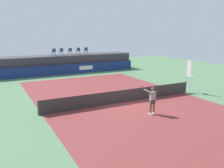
# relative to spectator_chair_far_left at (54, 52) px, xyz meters

# --- Properties ---
(ground_plane) EXTENTS (48.00, 48.00, 0.00)m
(ground_plane) POSITION_rel_spectator_chair_far_left_xyz_m (1.29, -11.94, -2.69)
(ground_plane) COLOR #4C704C
(court_inner) EXTENTS (12.00, 22.00, 0.00)m
(court_inner) POSITION_rel_spectator_chair_far_left_xyz_m (1.29, -14.94, -2.69)
(court_inner) COLOR maroon
(court_inner) RESTS_ON ground
(sponsor_wall) EXTENTS (18.00, 0.22, 1.20)m
(sponsor_wall) POSITION_rel_spectator_chair_far_left_xyz_m (1.30, -1.44, -2.09)
(sponsor_wall) COLOR navy
(sponsor_wall) RESTS_ON ground
(spectator_platform) EXTENTS (18.00, 2.80, 2.20)m
(spectator_platform) POSITION_rel_spectator_chair_far_left_xyz_m (1.29, 0.36, -1.59)
(spectator_platform) COLOR #38383D
(spectator_platform) RESTS_ON ground
(spectator_chair_far_left) EXTENTS (0.47, 0.47, 0.89)m
(spectator_chair_far_left) POSITION_rel_spectator_chair_far_left_xyz_m (0.00, 0.00, 0.00)
(spectator_chair_far_left) COLOR #2D3D56
(spectator_chair_far_left) RESTS_ON spectator_platform
(spectator_chair_left) EXTENTS (0.47, 0.47, 0.89)m
(spectator_chair_left) POSITION_rel_spectator_chair_far_left_xyz_m (1.05, 0.36, 0.00)
(spectator_chair_left) COLOR #2D3D56
(spectator_chair_left) RESTS_ON spectator_platform
(spectator_chair_center) EXTENTS (0.45, 0.45, 0.89)m
(spectator_chair_center) POSITION_rel_spectator_chair_far_left_xyz_m (2.14, 0.19, 0.00)
(spectator_chair_center) COLOR #2D3D56
(spectator_chair_center) RESTS_ON spectator_platform
(spectator_chair_right) EXTENTS (0.47, 0.47, 0.89)m
(spectator_chair_right) POSITION_rel_spectator_chair_far_left_xyz_m (3.24, 0.16, 0.00)
(spectator_chair_right) COLOR #2D3D56
(spectator_chair_right) RESTS_ON spectator_platform
(spectator_chair_far_right) EXTENTS (0.48, 0.48, 0.89)m
(spectator_chair_far_right) POSITION_rel_spectator_chair_far_left_xyz_m (4.29, 0.13, 0.00)
(spectator_chair_far_right) COLOR #2D3D56
(spectator_chair_far_right) RESTS_ON spectator_platform
(umpire_chair) EXTENTS (0.49, 0.49, 2.76)m
(umpire_chair) POSITION_rel_spectator_chair_far_left_xyz_m (7.82, -14.95, -1.11)
(umpire_chair) COLOR white
(umpire_chair) RESTS_ON ground
(tennis_net) EXTENTS (12.40, 0.02, 0.95)m
(tennis_net) POSITION_rel_spectator_chair_far_left_xyz_m (1.29, -14.94, -2.22)
(tennis_net) COLOR #2D2D2D
(tennis_net) RESTS_ON ground
(net_post_near) EXTENTS (0.10, 0.10, 1.00)m
(net_post_near) POSITION_rel_spectator_chair_far_left_xyz_m (-4.91, -14.94, -2.19)
(net_post_near) COLOR #4C4C51
(net_post_near) RESTS_ON ground
(net_post_far) EXTENTS (0.10, 0.10, 1.00)m
(net_post_far) POSITION_rel_spectator_chair_far_left_xyz_m (7.49, -14.94, -2.19)
(net_post_far) COLOR #4C4C51
(net_post_far) RESTS_ON ground
(tennis_player) EXTENTS (0.68, 1.12, 1.77)m
(tennis_player) POSITION_rel_spectator_chair_far_left_xyz_m (1.61, -18.04, -1.73)
(tennis_player) COLOR white
(tennis_player) RESTS_ON court_inner
(tennis_ball) EXTENTS (0.07, 0.07, 0.07)m
(tennis_ball) POSITION_rel_spectator_chair_far_left_xyz_m (3.35, -15.03, -2.66)
(tennis_ball) COLOR #D8EA33
(tennis_ball) RESTS_ON court_inner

